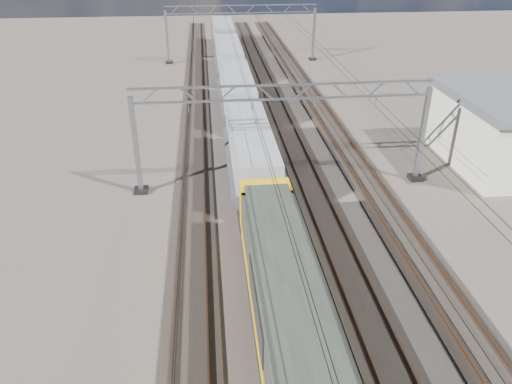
{
  "coord_description": "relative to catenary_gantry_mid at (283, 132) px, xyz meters",
  "views": [
    {
      "loc": [
        -4.83,
        -26.16,
        15.71
      ],
      "look_at": [
        -2.3,
        -1.25,
        2.4
      ],
      "focal_mm": 35.0,
      "sensor_mm": 36.0,
      "label": 1
    }
  ],
  "objects": [
    {
      "name": "hopper_wagon_mid",
      "position": [
        -2.0,
        15.44,
        -1.67
      ],
      "size": [
        3.38,
        13.0,
        3.25
      ],
      "color": "black",
      "rests_on": "ground"
    },
    {
      "name": "hopper_wagon_fourth",
      "position": [
        -2.0,
        43.84,
        -1.67
      ],
      "size": [
        3.38,
        13.0,
        3.25
      ],
      "color": "black",
      "rests_on": "ground"
    },
    {
      "name": "hopper_wagon_lead",
      "position": [
        -2.0,
        1.24,
        -1.67
      ],
      "size": [
        3.38,
        13.0,
        3.25
      ],
      "color": "black",
      "rests_on": "ground"
    },
    {
      "name": "catenary_gantry_mid",
      "position": [
        0.0,
        0.0,
        0.0
      ],
      "size": [
        19.9,
        0.9,
        7.11
      ],
      "color": "gray",
      "rests_on": "ground"
    },
    {
      "name": "track_outer_west",
      "position": [
        -6.0,
        -4.0,
        -3.83
      ],
      "size": [
        2.6,
        140.0,
        0.3
      ],
      "color": "black",
      "rests_on": "ground"
    },
    {
      "name": "catenary_gantry_far",
      "position": [
        0.0,
        36.0,
        0.0
      ],
      "size": [
        19.9,
        0.9,
        7.11
      ],
      "color": "gray",
      "rests_on": "ground"
    },
    {
      "name": "track_inner_east",
      "position": [
        2.0,
        -4.0,
        -3.83
      ],
      "size": [
        2.6,
        140.0,
        0.3
      ],
      "color": "black",
      "rests_on": "ground"
    },
    {
      "name": "locomotive",
      "position": [
        -2.0,
        -16.46,
        -1.58
      ],
      "size": [
        2.76,
        21.1,
        3.62
      ],
      "color": "black",
      "rests_on": "ground"
    },
    {
      "name": "track_outer_east",
      "position": [
        6.0,
        -4.0,
        -3.83
      ],
      "size": [
        2.6,
        140.0,
        0.3
      ],
      "color": "black",
      "rests_on": "ground"
    },
    {
      "name": "ground",
      "position": [
        -0.0,
        -4.0,
        -3.91
      ],
      "size": [
        160.0,
        160.0,
        0.0
      ],
      "primitive_type": "plane",
      "color": "black",
      "rests_on": "ground"
    },
    {
      "name": "track_loco",
      "position": [
        -2.0,
        -4.0,
        -3.83
      ],
      "size": [
        2.6,
        140.0,
        0.3
      ],
      "color": "black",
      "rests_on": "ground"
    },
    {
      "name": "overhead_wires",
      "position": [
        -0.0,
        4.0,
        1.84
      ],
      "size": [
        12.03,
        140.0,
        0.53
      ],
      "color": "black",
      "rests_on": "ground"
    },
    {
      "name": "hopper_wagon_third",
      "position": [
        -2.0,
        29.64,
        -1.67
      ],
      "size": [
        3.38,
        13.0,
        3.25
      ],
      "color": "black",
      "rests_on": "ground"
    }
  ]
}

